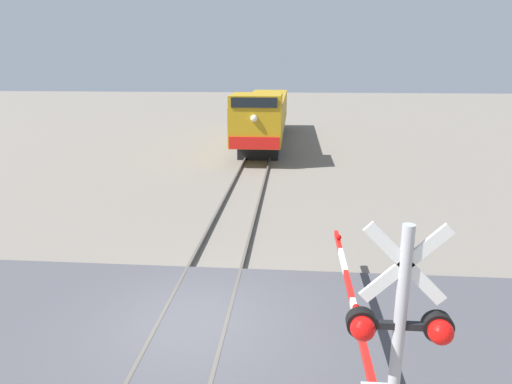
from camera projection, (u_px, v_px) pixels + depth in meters
The scene contains 7 objects.
ground_plane at pixel (193, 327), 9.68m from camera, with size 160.00×160.00×0.00m, color slate.
rail_track_left at pixel (160, 322), 9.71m from camera, with size 0.08×80.00×0.15m, color #59544C.
rail_track_right at pixel (227, 325), 9.60m from camera, with size 0.08×80.00×0.15m, color #59544C.
road_surface at pixel (193, 324), 9.66m from camera, with size 36.00×5.26×0.14m, color #47474C.
locomotive at pixel (264, 115), 31.38m from camera, with size 2.77×17.36×3.79m.
crossing_signal at pixel (398, 345), 5.14m from camera, with size 1.18×0.33×3.80m.
crossing_gate at pixel (364, 367), 7.16m from camera, with size 0.36×6.74×1.27m.
Camera 1 is at (2.04, -8.38, 5.41)m, focal length 31.94 mm.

